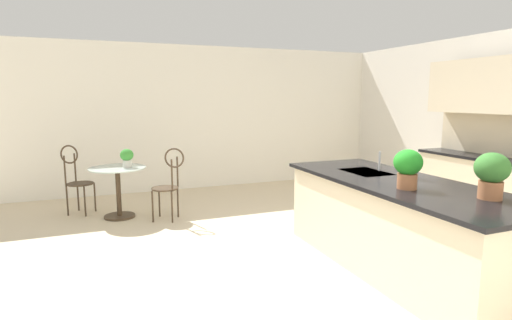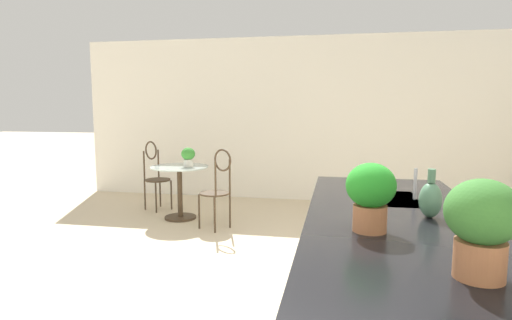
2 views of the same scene
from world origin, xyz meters
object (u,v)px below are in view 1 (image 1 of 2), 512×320
object	(u,v)px
vase_on_counter	(411,168)
chair_by_island	(76,176)
bistro_table	(118,187)
potted_plant_on_table	(127,157)
chair_near_window	(169,181)
potted_plant_counter_far	(492,173)
potted_plant_counter_near	(408,166)

from	to	relation	value
vase_on_counter	chair_by_island	bearing A→B (deg)	-135.94
bistro_table	potted_plant_on_table	bearing A→B (deg)	83.11
bistro_table	chair_near_window	xyz separation A→B (m)	(0.40, 0.66, 0.13)
bistro_table	chair_near_window	world-z (taller)	chair_near_window
bistro_table	potted_plant_counter_far	xyz separation A→B (m)	(3.82, 2.69, 0.69)
potted_plant_on_table	bistro_table	bearing A→B (deg)	-96.89
chair_near_window	potted_plant_counter_near	distance (m)	3.37
chair_near_window	potted_plant_counter_far	world-z (taller)	potted_plant_counter_far
chair_by_island	potted_plant_counter_far	size ratio (longest dim) A/B	2.72
chair_near_window	potted_plant_on_table	xyz separation A→B (m)	(-0.38, -0.52, 0.32)
chair_by_island	potted_plant_counter_near	distance (m)	4.75
chair_by_island	potted_plant_on_table	size ratio (longest dim) A/B	3.92
potted_plant_counter_near	potted_plant_counter_far	bearing A→B (deg)	33.47
potted_plant_on_table	vase_on_counter	distance (m)	3.87
chair_near_window	chair_by_island	bearing A→B (deg)	-124.48
bistro_table	chair_by_island	bearing A→B (deg)	-128.35
potted_plant_on_table	chair_by_island	bearing A→B (deg)	-123.39
chair_by_island	potted_plant_counter_near	xyz separation A→B (m)	(3.72, 2.90, 0.55)
potted_plant_on_table	potted_plant_counter_far	world-z (taller)	potted_plant_counter_far
bistro_table	vase_on_counter	distance (m)	4.02
chair_by_island	potted_plant_counter_near	bearing A→B (deg)	37.90
potted_plant_on_table	vase_on_counter	xyz separation A→B (m)	(2.90, 2.56, 0.14)
potted_plant_counter_near	vase_on_counter	world-z (taller)	potted_plant_counter_near
bistro_table	potted_plant_counter_near	xyz separation A→B (m)	(3.27, 2.33, 0.68)
chair_near_window	potted_plant_counter_far	bearing A→B (deg)	30.64
chair_near_window	potted_plant_counter_far	size ratio (longest dim) A/B	2.72
bistro_table	potted_plant_on_table	world-z (taller)	potted_plant_on_table
bistro_table	vase_on_counter	bearing A→B (deg)	42.69
potted_plant_on_table	vase_on_counter	bearing A→B (deg)	41.34
chair_near_window	chair_by_island	distance (m)	1.49
bistro_table	potted_plant_on_table	distance (m)	0.47
bistro_table	chair_near_window	bearing A→B (deg)	59.14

